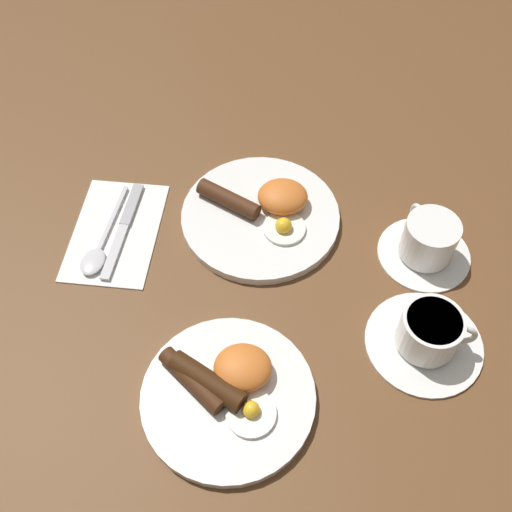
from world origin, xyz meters
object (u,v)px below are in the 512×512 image
(breakfast_plate_far, at_px, (228,391))
(knife, at_px, (125,224))
(teacup_far, at_px, (428,335))
(spoon, at_px, (97,252))
(breakfast_plate_near, at_px, (263,213))
(teacup_near, at_px, (428,242))

(breakfast_plate_far, relative_size, knife, 1.19)
(teacup_far, bearing_deg, spoon, -15.39)
(breakfast_plate_far, distance_m, spoon, 0.31)
(breakfast_plate_near, xyz_separation_m, breakfast_plate_far, (0.04, 0.31, 0.00))
(breakfast_plate_near, height_order, spoon, breakfast_plate_near)
(teacup_near, xyz_separation_m, teacup_far, (0.02, 0.16, -0.00))
(breakfast_plate_far, bearing_deg, spoon, -45.40)
(breakfast_plate_near, height_order, breakfast_plate_far, breakfast_plate_near)
(knife, bearing_deg, breakfast_plate_far, 40.30)
(teacup_far, bearing_deg, teacup_near, -96.51)
(breakfast_plate_near, distance_m, teacup_far, 0.33)
(breakfast_plate_near, distance_m, teacup_near, 0.26)
(breakfast_plate_far, bearing_deg, teacup_far, -162.28)
(breakfast_plate_near, bearing_deg, spoon, 18.66)
(teacup_near, height_order, spoon, teacup_near)
(breakfast_plate_near, height_order, teacup_far, teacup_far)
(breakfast_plate_far, height_order, teacup_near, teacup_near)
(teacup_far, height_order, knife, teacup_far)
(breakfast_plate_far, xyz_separation_m, knife, (0.19, -0.28, -0.01))
(breakfast_plate_far, height_order, knife, breakfast_plate_far)
(breakfast_plate_near, distance_m, knife, 0.23)
(teacup_near, bearing_deg, spoon, 2.49)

